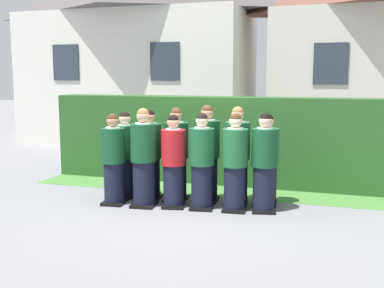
# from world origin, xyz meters

# --- Properties ---
(ground_plane) EXTENTS (60.00, 60.00, 0.00)m
(ground_plane) POSITION_xyz_m (0.00, 0.00, 0.00)
(ground_plane) COLOR slate
(student_front_row_0) EXTENTS (0.41, 0.49, 1.57)m
(student_front_row_0) POSITION_xyz_m (-1.29, -0.15, 0.75)
(student_front_row_0) COLOR black
(student_front_row_0) RESTS_ON ground
(student_front_row_1) EXTENTS (0.44, 0.52, 1.67)m
(student_front_row_1) POSITION_xyz_m (-0.74, -0.12, 0.80)
(student_front_row_1) COLOR black
(student_front_row_1) RESTS_ON ground
(student_in_red_blazer) EXTENTS (0.44, 0.53, 1.57)m
(student_in_red_blazer) POSITION_xyz_m (-0.25, -0.02, 0.75)
(student_in_red_blazer) COLOR black
(student_in_red_blazer) RESTS_ON ground
(student_front_row_3) EXTENTS (0.44, 0.54, 1.60)m
(student_front_row_3) POSITION_xyz_m (0.24, 0.03, 0.76)
(student_front_row_3) COLOR black
(student_front_row_3) RESTS_ON ground
(student_front_row_4) EXTENTS (0.42, 0.49, 1.61)m
(student_front_row_4) POSITION_xyz_m (0.79, 0.08, 0.77)
(student_front_row_4) COLOR black
(student_front_row_4) RESTS_ON ground
(student_front_row_5) EXTENTS (0.46, 0.55, 1.62)m
(student_front_row_5) POSITION_xyz_m (1.25, 0.18, 0.77)
(student_front_row_5) COLOR black
(student_front_row_5) RESTS_ON ground
(student_rear_row_0) EXTENTS (0.41, 0.51, 1.57)m
(student_rear_row_0) POSITION_xyz_m (-1.30, 0.34, 0.75)
(student_rear_row_0) COLOR black
(student_rear_row_0) RESTS_ON ground
(student_rear_row_1) EXTENTS (0.42, 0.52, 1.62)m
(student_rear_row_1) POSITION_xyz_m (-0.83, 0.34, 0.77)
(student_rear_row_1) COLOR black
(student_rear_row_1) RESTS_ON ground
(student_rear_row_2) EXTENTS (0.43, 0.53, 1.66)m
(student_rear_row_2) POSITION_xyz_m (-0.35, 0.40, 0.79)
(student_rear_row_2) COLOR black
(student_rear_row_2) RESTS_ON ground
(student_rear_row_3) EXTENTS (0.44, 0.52, 1.71)m
(student_rear_row_3) POSITION_xyz_m (0.19, 0.51, 0.81)
(student_rear_row_3) COLOR black
(student_rear_row_3) RESTS_ON ground
(student_rear_row_4) EXTENTS (0.47, 0.56, 1.68)m
(student_rear_row_4) POSITION_xyz_m (0.71, 0.58, 0.80)
(student_rear_row_4) COLOR black
(student_rear_row_4) RESTS_ON ground
(student_rear_row_5) EXTENTS (0.41, 0.51, 1.57)m
(student_rear_row_5) POSITION_xyz_m (1.23, 0.61, 0.75)
(student_rear_row_5) COLOR black
(student_rear_row_5) RESTS_ON ground
(hedge) EXTENTS (7.12, 0.70, 1.78)m
(hedge) POSITION_xyz_m (0.00, 2.03, 0.89)
(hedge) COLOR #285623
(hedge) RESTS_ON ground
(school_building_main) EXTENTS (6.60, 3.83, 5.96)m
(school_building_main) POSITION_xyz_m (3.50, 7.69, 3.06)
(school_building_main) COLOR beige
(school_building_main) RESTS_ON ground
(school_building_annex) EXTENTS (7.76, 4.03, 6.44)m
(school_building_annex) POSITION_xyz_m (-4.16, 7.47, 3.31)
(school_building_annex) COLOR silver
(school_building_annex) RESTS_ON ground
(lawn_strip) EXTENTS (7.12, 0.90, 0.01)m
(lawn_strip) POSITION_xyz_m (0.00, 1.23, 0.00)
(lawn_strip) COLOR #477A38
(lawn_strip) RESTS_ON ground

